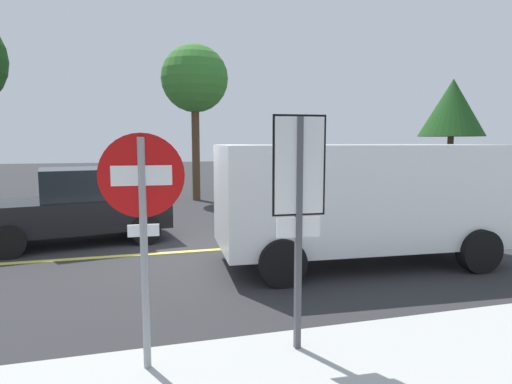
# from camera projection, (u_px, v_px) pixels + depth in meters

# --- Properties ---
(ground_plane) EXTENTS (80.00, 80.00, 0.00)m
(ground_plane) POSITION_uv_depth(u_px,v_px,m) (184.00, 252.00, 8.83)
(ground_plane) COLOR #2D2D30
(lane_marking_centre) EXTENTS (28.00, 0.16, 0.01)m
(lane_marking_centre) POSITION_uv_depth(u_px,v_px,m) (319.00, 243.00, 9.62)
(lane_marking_centre) COLOR #E0D14C
(stop_sign) EXTENTS (0.76, 0.07, 2.34)m
(stop_sign) POSITION_uv_depth(u_px,v_px,m) (143.00, 215.00, 3.88)
(stop_sign) COLOR gray
(stop_sign) RESTS_ON ground_plane
(speed_limit_sign) EXTENTS (0.54, 0.06, 2.52)m
(speed_limit_sign) POSITION_uv_depth(u_px,v_px,m) (299.00, 192.00, 4.24)
(speed_limit_sign) COLOR #4C4C51
(speed_limit_sign) RESTS_ON ground_plane
(white_van) EXTENTS (5.31, 2.50, 2.20)m
(white_van) POSITION_uv_depth(u_px,v_px,m) (359.00, 196.00, 7.93)
(white_van) COLOR white
(white_van) RESTS_ON ground_plane
(car_black_mid_road) EXTENTS (4.14, 2.60, 1.66)m
(car_black_mid_road) POSITION_uv_depth(u_px,v_px,m) (80.00, 206.00, 9.65)
(car_black_mid_road) COLOR black
(car_black_mid_road) RESTS_ON ground_plane
(tree_left_verge) EXTENTS (2.51, 2.51, 5.87)m
(tree_left_verge) POSITION_uv_depth(u_px,v_px,m) (195.00, 80.00, 16.17)
(tree_left_verge) COLOR #513823
(tree_left_verge) RESTS_ON ground_plane
(tree_centre_verge) EXTENTS (2.80, 2.80, 4.97)m
(tree_centre_verge) POSITION_uv_depth(u_px,v_px,m) (452.00, 108.00, 18.78)
(tree_centre_verge) COLOR #513823
(tree_centre_verge) RESTS_ON ground_plane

